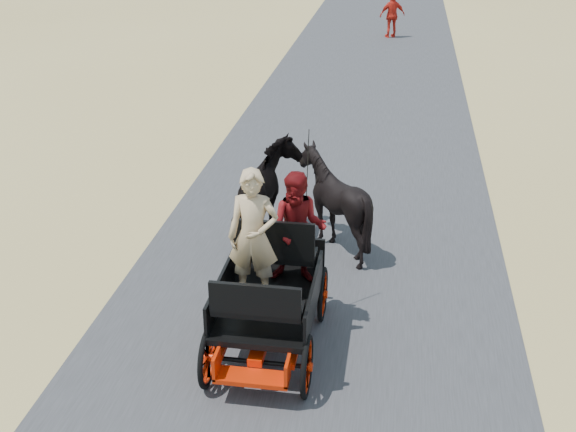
# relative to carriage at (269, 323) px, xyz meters

# --- Properties ---
(ground) EXTENTS (140.00, 140.00, 0.00)m
(ground) POSITION_rel_carriage_xyz_m (0.41, 1.24, -0.36)
(ground) COLOR tan
(road) EXTENTS (6.00, 140.00, 0.01)m
(road) POSITION_rel_carriage_xyz_m (0.41, 1.24, -0.35)
(road) COLOR #38383A
(road) RESTS_ON ground
(carriage) EXTENTS (1.30, 2.40, 0.72)m
(carriage) POSITION_rel_carriage_xyz_m (0.00, 0.00, 0.00)
(carriage) COLOR black
(carriage) RESTS_ON ground
(horse_left) EXTENTS (0.91, 2.01, 1.70)m
(horse_left) POSITION_rel_carriage_xyz_m (-0.55, 3.00, 0.49)
(horse_left) COLOR black
(horse_left) RESTS_ON ground
(horse_right) EXTENTS (1.37, 1.54, 1.70)m
(horse_right) POSITION_rel_carriage_xyz_m (0.55, 3.00, 0.49)
(horse_right) COLOR black
(horse_right) RESTS_ON ground
(driver_man) EXTENTS (0.66, 0.43, 1.80)m
(driver_man) POSITION_rel_carriage_xyz_m (-0.20, 0.05, 1.26)
(driver_man) COLOR tan
(driver_man) RESTS_ON carriage
(passenger_woman) EXTENTS (0.77, 0.60, 1.58)m
(passenger_woman) POSITION_rel_carriage_xyz_m (0.30, 0.60, 1.15)
(passenger_woman) COLOR #660C0F
(passenger_woman) RESTS_ON carriage
(pedestrian) EXTENTS (1.09, 0.76, 1.73)m
(pedestrian) POSITION_rel_carriage_xyz_m (1.03, 21.02, 0.50)
(pedestrian) COLOR red
(pedestrian) RESTS_ON ground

